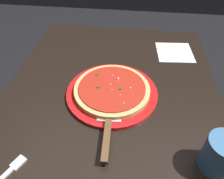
{
  "coord_description": "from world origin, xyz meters",
  "views": [
    {
      "loc": [
        -0.49,
        -0.07,
        1.24
      ],
      "look_at": [
        0.01,
        -0.01,
        0.77
      ],
      "focal_mm": 34.11,
      "sensor_mm": 36.0,
      "label": 1
    }
  ],
  "objects": [
    {
      "name": "napkin_folded_right",
      "position": [
        0.29,
        -0.24,
        0.75
      ],
      "size": [
        0.16,
        0.16,
        0.0
      ],
      "primitive_type": "cube",
      "rotation": [
        0.0,
        0.0,
        0.08
      ],
      "color": "white",
      "rests_on": "restaurant_table"
    },
    {
      "name": "restaurant_table",
      "position": [
        0.0,
        0.0,
        0.59
      ],
      "size": [
        0.97,
        0.72,
        0.75
      ],
      "color": "black",
      "rests_on": "ground_plane"
    },
    {
      "name": "pizza",
      "position": [
        0.01,
        -0.01,
        0.77
      ],
      "size": [
        0.25,
        0.25,
        0.02
      ],
      "color": "#DBB26B",
      "rests_on": "serving_plate"
    },
    {
      "name": "cup_tall_drink",
      "position": [
        -0.21,
        -0.28,
        0.8
      ],
      "size": [
        0.08,
        0.08,
        0.1
      ],
      "primitive_type": "cylinder",
      "color": "teal",
      "rests_on": "restaurant_table"
    },
    {
      "name": "serving_plate",
      "position": [
        0.01,
        -0.01,
        0.76
      ],
      "size": [
        0.3,
        0.3,
        0.01
      ],
      "primitive_type": "cylinder",
      "color": "red",
      "rests_on": "restaurant_table"
    },
    {
      "name": "pizza_server",
      "position": [
        -0.14,
        -0.01,
        0.77
      ],
      "size": [
        0.22,
        0.07,
        0.01
      ],
      "color": "silver",
      "rests_on": "serving_plate"
    }
  ]
}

